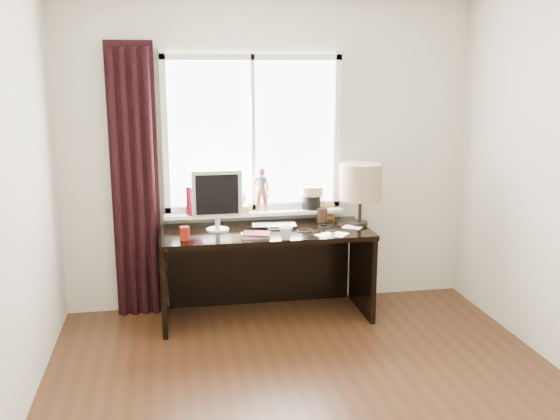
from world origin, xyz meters
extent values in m
cube|color=#482511|center=(0.00, 0.00, 0.00)|extent=(3.50, 4.00, 0.00)
cube|color=beige|center=(0.00, 2.00, 1.30)|extent=(3.50, 0.00, 2.60)
cube|color=beige|center=(0.00, -2.00, 1.30)|extent=(3.50, 0.00, 2.60)
imported|color=silver|center=(-0.01, 1.70, 0.76)|extent=(0.39, 0.27, 0.03)
imported|color=white|center=(0.01, 1.33, 0.80)|extent=(0.14, 0.14, 0.10)
cylinder|color=maroon|center=(-0.75, 1.45, 0.80)|extent=(0.08, 0.08, 0.10)
cube|color=white|center=(-0.15, 1.99, 1.50)|extent=(1.40, 0.02, 1.30)
cube|color=silver|center=(-0.15, 1.96, 0.88)|extent=(1.50, 0.05, 0.05)
cube|color=silver|center=(-0.15, 1.96, 2.12)|extent=(1.50, 0.05, 0.05)
cube|color=silver|center=(-0.88, 1.96, 1.50)|extent=(0.05, 0.05, 1.40)
cube|color=silver|center=(0.57, 1.96, 1.50)|extent=(0.05, 0.05, 1.40)
cube|color=silver|center=(-0.15, 1.96, 1.50)|extent=(0.03, 0.05, 1.30)
cube|color=silver|center=(-0.15, 1.91, 0.83)|extent=(1.52, 0.18, 0.03)
cylinder|color=#600813|center=(-0.66, 1.88, 0.97)|extent=(0.13, 0.13, 0.24)
cube|color=gold|center=(-0.28, 1.88, 0.88)|extent=(0.15, 0.12, 0.06)
sphere|color=beige|center=(-0.28, 1.88, 0.97)|extent=(0.13, 0.13, 0.13)
sphere|color=beige|center=(-0.28, 1.88, 1.07)|extent=(0.07, 0.07, 0.07)
imported|color=brown|center=(-0.09, 1.89, 1.04)|extent=(0.15, 0.11, 0.38)
cylinder|color=#1E4C51|center=(-0.09, 1.88, 1.12)|extent=(0.10, 0.10, 0.05)
cylinder|color=black|center=(0.34, 1.91, 0.91)|extent=(0.16, 0.16, 0.12)
cylinder|color=#8C6B4C|center=(0.34, 1.91, 1.01)|extent=(0.20, 0.20, 0.08)
cube|color=black|center=(-1.13, 1.92, 1.12)|extent=(0.38, 0.05, 2.25)
cylinder|color=black|center=(-1.27, 1.89, 1.10)|extent=(0.06, 0.06, 2.20)
cylinder|color=black|center=(-1.18, 1.89, 1.10)|extent=(0.06, 0.06, 2.20)
cylinder|color=black|center=(-1.09, 1.89, 1.10)|extent=(0.06, 0.06, 2.20)
cylinder|color=black|center=(-1.00, 1.89, 1.10)|extent=(0.06, 0.06, 2.20)
cube|color=black|center=(-0.10, 1.63, 0.73)|extent=(1.70, 0.70, 0.04)
cube|color=black|center=(-0.93, 1.63, 0.35)|extent=(0.04, 0.64, 0.71)
cube|color=black|center=(0.73, 1.63, 0.35)|extent=(0.04, 0.64, 0.71)
cube|color=black|center=(-0.10, 1.97, 0.35)|extent=(1.60, 0.03, 0.71)
cylinder|color=beige|center=(-0.48, 1.69, 0.76)|extent=(0.18, 0.18, 0.01)
cylinder|color=beige|center=(-0.48, 1.69, 0.81)|extent=(0.04, 0.04, 0.10)
cube|color=beige|center=(-0.48, 1.69, 1.05)|extent=(0.40, 0.04, 0.38)
cube|color=black|center=(-0.48, 1.67, 1.05)|extent=(0.34, 0.01, 0.32)
cube|color=beige|center=(-0.21, 1.44, 0.76)|extent=(0.23, 0.18, 0.02)
cube|color=maroon|center=(-0.20, 1.43, 0.78)|extent=(0.24, 0.20, 0.01)
cylinder|color=black|center=(0.42, 1.82, 0.81)|extent=(0.09, 0.09, 0.12)
cylinder|color=black|center=(0.40, 1.83, 0.86)|extent=(0.01, 0.01, 0.22)
cylinder|color=black|center=(0.43, 1.82, 0.84)|extent=(0.01, 0.01, 0.19)
cylinder|color=black|center=(0.42, 1.84, 0.88)|extent=(0.01, 0.01, 0.25)
cylinder|color=black|center=(0.44, 1.84, 0.83)|extent=(0.01, 0.01, 0.17)
cube|color=gold|center=(0.51, 1.93, 0.81)|extent=(0.10, 0.04, 0.13)
cube|color=#996633|center=(0.51, 1.92, 0.81)|extent=(0.07, 0.02, 0.10)
cylinder|color=black|center=(0.70, 1.65, 0.77)|extent=(0.14, 0.14, 0.03)
cylinder|color=black|center=(0.70, 1.65, 0.89)|extent=(0.03, 0.03, 0.22)
cylinder|color=#C3B58C|center=(0.70, 1.65, 1.12)|extent=(0.35, 0.35, 0.30)
cube|color=white|center=(0.34, 1.39, 0.75)|extent=(0.18, 0.17, 0.00)
cube|color=white|center=(0.62, 1.59, 0.75)|extent=(0.19, 0.18, 0.00)
cube|color=white|center=(0.45, 1.38, 0.75)|extent=(0.18, 0.19, 0.00)
torus|color=black|center=(0.21, 1.54, 0.75)|extent=(0.16, 0.16, 0.01)
torus|color=black|center=(0.41, 1.65, 0.75)|extent=(0.13, 0.13, 0.01)
torus|color=black|center=(-0.10, 1.73, 0.75)|extent=(0.14, 0.14, 0.01)
camera|label=1|loc=(-0.86, -3.21, 2.03)|focal=40.00mm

